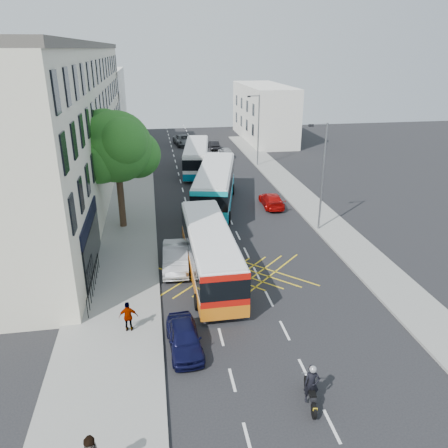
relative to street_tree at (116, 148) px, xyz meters
name	(u,v)px	position (x,y,z in m)	size (l,w,h in m)	color
ground	(285,330)	(8.51, -14.97, -6.29)	(120.00, 120.00, 0.00)	black
pavement_left	(124,227)	(0.01, 0.03, -6.22)	(5.00, 70.00, 0.15)	gray
pavement_right	(319,215)	(16.01, 0.03, -6.22)	(3.00, 70.00, 0.15)	gray
terrace_main	(60,123)	(-5.49, 9.52, 0.46)	(8.30, 45.00, 13.50)	beige
terrace_far	(97,104)	(-5.49, 40.03, -1.29)	(8.00, 20.00, 10.00)	silver
building_right	(264,113)	(19.51, 33.03, -2.29)	(6.00, 18.00, 8.00)	silver
street_tree	(116,148)	(0.00, 0.00, 0.00)	(6.30, 5.70, 8.80)	#382619
lamp_near	(322,172)	(14.71, -2.97, -1.68)	(1.45, 0.15, 8.00)	slate
lamp_far	(258,127)	(14.71, 17.03, -1.68)	(1.45, 0.15, 8.00)	slate
railings	(93,281)	(-1.19, -9.67, -5.57)	(0.08, 5.60, 1.14)	black
bus_near	(210,252)	(5.64, -8.72, -4.68)	(2.78, 10.87, 3.05)	silver
bus_mid	(215,186)	(7.81, 3.84, -4.47)	(5.50, 12.61, 3.46)	silver
bus_far	(197,157)	(7.46, 15.89, -4.67)	(4.02, 11.20, 3.08)	silver
motorbike	(311,386)	(8.09, -19.74, -5.44)	(0.70, 2.05, 1.82)	black
parked_car_blue	(184,338)	(3.50, -15.56, -5.67)	(1.47, 3.65, 1.24)	black
parked_car_silver	(176,257)	(3.61, -7.39, -5.56)	(1.56, 4.47, 1.47)	#A0A2A8
red_hatchback	(271,200)	(12.67, 2.90, -5.70)	(1.66, 4.10, 1.19)	#AB0907
distant_car_grey	(183,140)	(7.09, 30.51, -5.59)	(2.32, 5.02, 1.40)	#43474B
distant_car_silver	(225,152)	(11.90, 22.59, -5.69)	(1.41, 3.51, 1.20)	#A1A4A9
distant_car_dark	(214,145)	(11.01, 27.18, -5.71)	(1.24, 3.54, 1.17)	black
pedestrian_far	(128,317)	(0.94, -13.89, -5.36)	(0.92, 0.38, 1.57)	gray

